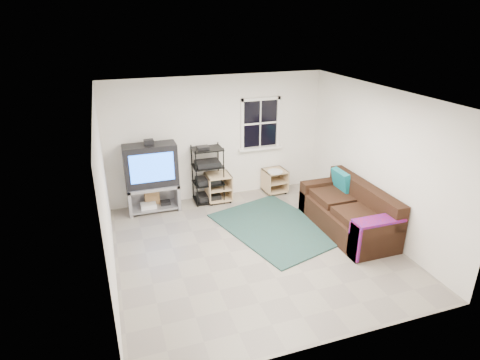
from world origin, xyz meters
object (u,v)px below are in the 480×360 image
object	(u,v)px
tv_unit	(151,172)
side_table_left	(218,186)
av_rack	(208,178)
sofa	(349,213)
side_table_right	(274,179)

from	to	relation	value
tv_unit	side_table_left	bearing A→B (deg)	1.90
tv_unit	side_table_left	size ratio (longest dim) A/B	2.52
av_rack	sofa	world-z (taller)	av_rack
av_rack	sofa	bearing A→B (deg)	-43.14
side_table_left	sofa	bearing A→B (deg)	-46.32
av_rack	side_table_left	xyz separation A→B (m)	(0.21, 0.01, -0.22)
av_rack	side_table_left	distance (m)	0.30
tv_unit	side_table_right	size ratio (longest dim) A/B	2.73
side_table_right	sofa	xyz separation A→B (m)	(0.63, -2.02, 0.03)
av_rack	side_table_left	size ratio (longest dim) A/B	2.07
av_rack	side_table_left	bearing A→B (deg)	3.32
side_table_right	sofa	world-z (taller)	sofa
side_table_left	tv_unit	bearing A→B (deg)	-178.10
av_rack	side_table_right	size ratio (longest dim) A/B	2.24
av_rack	sofa	distance (m)	2.94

